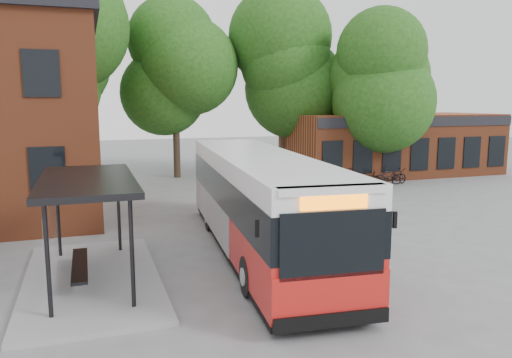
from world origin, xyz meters
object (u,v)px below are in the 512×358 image
object	(u,v)px
bicycle_3	(338,179)
bus_shelter	(90,230)
bicycle_1	(314,184)
bicycle_extra_0	(396,177)
city_bus	(259,204)
bicycle_6	(367,177)
bicycle_4	(350,179)
bicycle_5	(346,176)
bicycle_2	(314,180)
bicycle_7	(389,177)
bicycle_0	(291,180)

from	to	relation	value
bicycle_3	bus_shelter	bearing A→B (deg)	115.53
bicycle_1	bicycle_extra_0	world-z (taller)	bicycle_extra_0
city_bus	bicycle_6	bearing A→B (deg)	50.52
bicycle_4	bicycle_5	bearing A→B (deg)	-19.98
bicycle_2	bicycle_4	xyz separation A→B (m)	(1.87, -0.80, 0.07)
bicycle_1	bicycle_extra_0	bearing A→B (deg)	-65.09
bicycle_4	bicycle_7	bearing A→B (deg)	-94.68
bicycle_0	bicycle_7	size ratio (longest dim) A/B	1.20
bus_shelter	bicycle_7	xyz separation A→B (m)	(16.79, 11.16, -0.99)
bicycle_0	bicycle_extra_0	xyz separation A→B (m)	(6.33, -0.86, -0.02)
bicycle_4	bicycle_5	size ratio (longest dim) A/B	1.06
city_bus	bicycle_3	bearing A→B (deg)	55.25
bicycle_2	bicycle_5	bearing A→B (deg)	-101.21
city_bus	bicycle_4	bearing A→B (deg)	53.16
bus_shelter	bicycle_extra_0	world-z (taller)	bus_shelter
bicycle_extra_0	bicycle_0	bearing A→B (deg)	62.87
bicycle_3	bicycle_7	world-z (taller)	bicycle_3
city_bus	bicycle_0	world-z (taller)	city_bus
bicycle_0	bicycle_extra_0	size ratio (longest dim) A/B	1.05
bicycle_2	bicycle_7	xyz separation A→B (m)	(4.53, -0.63, 0.06)
bicycle_7	bicycle_2	bearing A→B (deg)	106.31
bicycle_3	bicycle_1	bearing A→B (deg)	90.79
bus_shelter	bicycle_5	world-z (taller)	bus_shelter
bus_shelter	bicycle_5	distance (m)	18.55
bicycle_5	bicycle_7	distance (m)	2.58
bicycle_2	bicycle_7	bearing A→B (deg)	-108.94
city_bus	bicycle_4	world-z (taller)	city_bus
bicycle_4	bicycle_3	bearing A→B (deg)	103.00
bicycle_4	bus_shelter	bearing A→B (deg)	119.48
bicycle_2	bicycle_6	xyz separation A→B (m)	(3.32, -0.20, 0.00)
bicycle_1	bicycle_4	size ratio (longest dim) A/B	0.82
bicycle_1	bicycle_6	distance (m)	4.35
bicycle_4	bicycle_7	size ratio (longest dim) A/B	1.17
bicycle_1	bicycle_6	size ratio (longest dim) A/B	0.95
bus_shelter	bicycle_3	xyz separation A→B (m)	(13.19, 10.62, -0.89)
bicycle_3	bicycle_4	xyz separation A→B (m)	(0.94, 0.37, -0.09)
bicycle_1	city_bus	bearing A→B (deg)	162.95
bicycle_5	bicycle_extra_0	xyz separation A→B (m)	(2.86, -0.86, -0.04)
bus_shelter	bicycle_2	distance (m)	17.04
city_bus	bicycle_6	world-z (taller)	city_bus
bus_shelter	bicycle_4	world-z (taller)	bus_shelter
bicycle_0	bicycle_extra_0	world-z (taller)	bicycle_0
bicycle_0	bicycle_5	world-z (taller)	bicycle_5
bicycle_1	bicycle_7	xyz separation A→B (m)	(5.33, 0.97, 0.02)
bicycle_6	bicycle_extra_0	xyz separation A→B (m)	(1.57, -0.67, 0.06)
bicycle_3	bicycle_extra_0	size ratio (longest dim) A/B	1.05
bicycle_0	bicycle_1	size ratio (longest dim) A/B	1.25
bicycle_0	bicycle_3	world-z (taller)	bicycle_3
city_bus	bicycle_7	size ratio (longest dim) A/B	8.16
bicycle_2	bicycle_3	distance (m)	1.50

